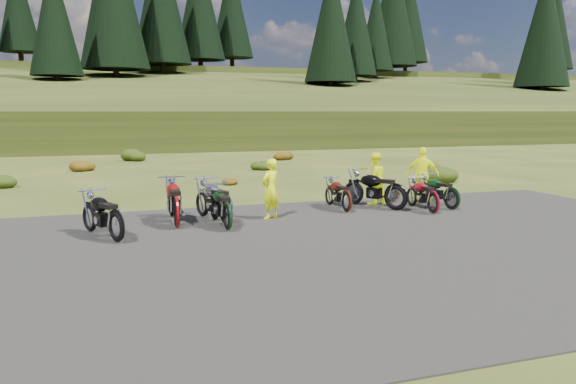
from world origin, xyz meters
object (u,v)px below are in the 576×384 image
object	(u,v)px
motorcycle_0	(117,243)
motorcycle_7	(451,211)
motorcycle_3	(227,227)
person_middle	(270,190)

from	to	relation	value
motorcycle_0	motorcycle_7	xyz separation A→B (m)	(9.80, 1.18, 0.00)
motorcycle_0	motorcycle_3	xyz separation A→B (m)	(2.78, 0.94, 0.00)
motorcycle_3	person_middle	world-z (taller)	person_middle
motorcycle_0	motorcycle_3	distance (m)	2.94
motorcycle_0	motorcycle_7	world-z (taller)	motorcycle_0
motorcycle_0	motorcycle_7	bearing A→B (deg)	-107.19
motorcycle_3	motorcycle_7	bearing A→B (deg)	-102.46
motorcycle_7	person_middle	xyz separation A→B (m)	(-5.64, 0.38, 0.84)
person_middle	motorcycle_7	bearing A→B (deg)	144.59
motorcycle_0	motorcycle_3	size ratio (longest dim) A/B	0.95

